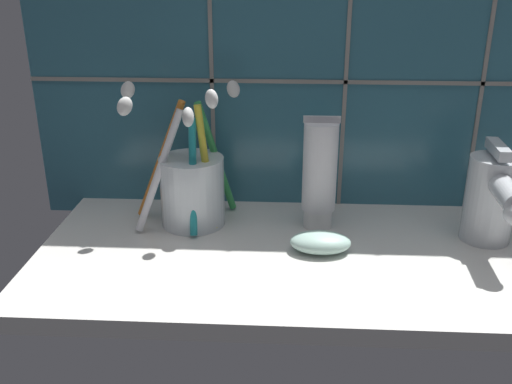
{
  "coord_description": "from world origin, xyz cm",
  "views": [
    {
      "loc": [
        -5.62,
        -58.57,
        33.0
      ],
      "look_at": [
        -9.05,
        2.78,
        8.12
      ],
      "focal_mm": 40.0,
      "sensor_mm": 36.0,
      "label": 1
    }
  ],
  "objects_px": {
    "toothbrush_cup": "(191,186)",
    "soap_bar": "(321,244)",
    "toothpaste_tube": "(320,174)",
    "sink_faucet": "(493,197)"
  },
  "relations": [
    {
      "from": "toothbrush_cup",
      "to": "sink_faucet",
      "type": "distance_m",
      "value": 0.36
    },
    {
      "from": "toothpaste_tube",
      "to": "soap_bar",
      "type": "bearing_deg",
      "value": -89.95
    },
    {
      "from": "sink_faucet",
      "to": "soap_bar",
      "type": "bearing_deg",
      "value": -75.39
    },
    {
      "from": "toothpaste_tube",
      "to": "soap_bar",
      "type": "xyz_separation_m",
      "value": [
        0.0,
        -0.07,
        -0.06
      ]
    },
    {
      "from": "toothbrush_cup",
      "to": "sink_faucet",
      "type": "xyz_separation_m",
      "value": [
        0.36,
        -0.03,
        0.01
      ]
    },
    {
      "from": "toothbrush_cup",
      "to": "toothpaste_tube",
      "type": "xyz_separation_m",
      "value": [
        0.16,
        0.0,
        0.02
      ]
    },
    {
      "from": "toothbrush_cup",
      "to": "soap_bar",
      "type": "bearing_deg",
      "value": -24.53
    },
    {
      "from": "soap_bar",
      "to": "sink_faucet",
      "type": "bearing_deg",
      "value": 11.21
    },
    {
      "from": "sink_faucet",
      "to": "soap_bar",
      "type": "height_order",
      "value": "sink_faucet"
    },
    {
      "from": "soap_bar",
      "to": "toothbrush_cup",
      "type": "bearing_deg",
      "value": 155.47
    }
  ]
}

